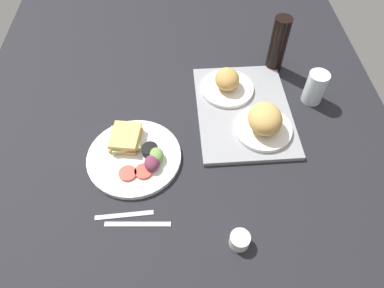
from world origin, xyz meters
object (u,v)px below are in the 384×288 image
(serving_tray, at_px, (245,110))
(fork, at_px, (126,215))
(drinking_glass, at_px, (317,87))
(espresso_cup, at_px, (241,240))
(plate_with_salad, at_px, (137,154))
(soda_bottle, at_px, (279,45))
(bread_plate_near, at_px, (228,83))
(knife, at_px, (139,224))
(bread_plate_far, at_px, (266,122))

(serving_tray, relative_size, fork, 2.65)
(fork, bearing_deg, drinking_glass, 30.06)
(espresso_cup, xyz_separation_m, fork, (-0.10, -0.32, -0.02))
(serving_tray, distance_m, plate_with_salad, 0.42)
(soda_bottle, bearing_deg, drinking_glass, 30.36)
(serving_tray, distance_m, bread_plate_near, 0.12)
(plate_with_salad, xyz_separation_m, drinking_glass, (-0.23, 0.64, 0.04))
(serving_tray, bearing_deg, plate_with_salad, -64.72)
(knife, bearing_deg, soda_bottle, 54.51)
(serving_tray, distance_m, bread_plate_far, 0.12)
(drinking_glass, height_order, soda_bottle, soda_bottle)
(serving_tray, xyz_separation_m, knife, (0.42, -0.36, -0.01))
(bread_plate_near, bearing_deg, espresso_cup, -2.91)
(plate_with_salad, distance_m, drinking_glass, 0.68)
(bread_plate_far, bearing_deg, espresso_cup, -18.69)
(bread_plate_far, bearing_deg, serving_tray, -153.80)
(serving_tray, distance_m, drinking_glass, 0.27)
(knife, bearing_deg, espresso_cup, -10.85)
(fork, bearing_deg, bread_plate_far, 29.05)
(drinking_glass, bearing_deg, soda_bottle, -149.64)
(bread_plate_far, bearing_deg, plate_with_salad, -79.59)
(bread_plate_far, bearing_deg, fork, -57.76)
(espresso_cup, relative_size, knife, 0.29)
(fork, distance_m, knife, 0.05)
(plate_with_salad, relative_size, drinking_glass, 2.48)
(plate_with_salad, relative_size, fork, 1.79)
(drinking_glass, height_order, fork, drinking_glass)
(soda_bottle, bearing_deg, bread_plate_near, -57.40)
(soda_bottle, relative_size, fork, 1.32)
(plate_with_salad, bearing_deg, soda_bottle, 127.76)
(espresso_cup, distance_m, fork, 0.34)
(bread_plate_far, relative_size, soda_bottle, 0.88)
(plate_with_salad, distance_m, knife, 0.24)
(plate_with_salad, bearing_deg, knife, 3.86)
(drinking_glass, relative_size, soda_bottle, 0.54)
(bread_plate_far, height_order, plate_with_salad, bread_plate_far)
(bread_plate_far, bearing_deg, soda_bottle, 162.82)
(bread_plate_far, bearing_deg, knife, -52.60)
(bread_plate_near, relative_size, plate_with_salad, 0.65)
(serving_tray, distance_m, knife, 0.55)
(serving_tray, xyz_separation_m, bread_plate_far, (0.10, 0.05, 0.05))
(plate_with_salad, distance_m, fork, 0.21)
(espresso_cup, bearing_deg, bread_plate_near, 177.09)
(bread_plate_far, height_order, knife, bread_plate_far)
(espresso_cup, height_order, knife, espresso_cup)
(soda_bottle, xyz_separation_m, espresso_cup, (0.72, -0.23, -0.09))
(drinking_glass, xyz_separation_m, fork, (0.43, -0.66, -0.06))
(espresso_cup, bearing_deg, fork, -107.18)
(bread_plate_near, bearing_deg, soda_bottle, 122.60)
(fork, bearing_deg, serving_tray, 40.54)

